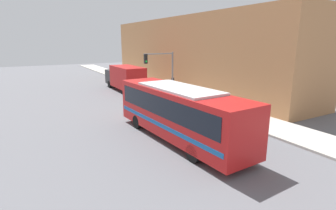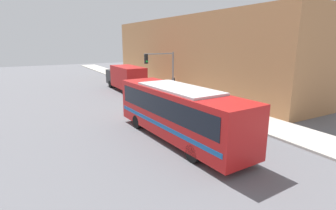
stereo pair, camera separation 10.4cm
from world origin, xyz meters
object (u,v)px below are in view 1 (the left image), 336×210
object	(u,v)px
traffic_light_pole	(162,66)
pedestrian_near_corner	(173,83)
fire_hydrant	(222,109)
parking_meter	(204,98)
delivery_truck	(125,77)
city_bus	(179,110)

from	to	relation	value
traffic_light_pole	pedestrian_near_corner	distance (m)	4.21
fire_hydrant	parking_meter	distance (m)	2.34
traffic_light_pole	fire_hydrant	bearing A→B (deg)	-82.28
traffic_light_pole	parking_meter	distance (m)	6.14
fire_hydrant	delivery_truck	bearing A→B (deg)	100.89
delivery_truck	pedestrian_near_corner	bearing A→B (deg)	-41.89
parking_meter	pedestrian_near_corner	xyz separation A→B (m)	(1.59, 7.94, 0.08)
fire_hydrant	pedestrian_near_corner	size ratio (longest dim) A/B	0.40
traffic_light_pole	pedestrian_near_corner	bearing A→B (deg)	41.52
delivery_truck	parking_meter	distance (m)	12.12
delivery_truck	fire_hydrant	bearing A→B (deg)	-79.11
delivery_truck	traffic_light_pole	size ratio (longest dim) A/B	1.73
pedestrian_near_corner	delivery_truck	bearing A→B (deg)	138.11
delivery_truck	parking_meter	size ratio (longest dim) A/B	6.54
city_bus	fire_hydrant	bearing A→B (deg)	22.12
traffic_light_pole	parking_meter	world-z (taller)	traffic_light_pole
fire_hydrant	pedestrian_near_corner	xyz separation A→B (m)	(1.59, 10.23, 0.55)
fire_hydrant	traffic_light_pole	distance (m)	8.43
fire_hydrant	traffic_light_pole	world-z (taller)	traffic_light_pole
pedestrian_near_corner	fire_hydrant	bearing A→B (deg)	-98.85
city_bus	pedestrian_near_corner	world-z (taller)	city_bus
delivery_truck	pedestrian_near_corner	world-z (taller)	delivery_truck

